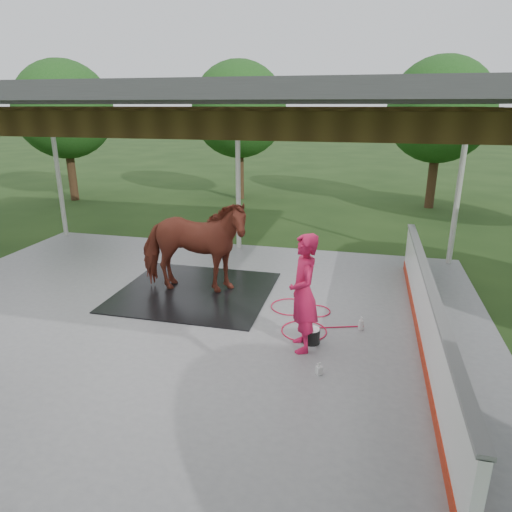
% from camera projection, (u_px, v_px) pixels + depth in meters
% --- Properties ---
extents(ground, '(100.00, 100.00, 0.00)m').
position_uv_depth(ground, '(174.00, 320.00, 8.89)').
color(ground, '#1E3814').
extents(concrete_slab, '(12.00, 10.00, 0.05)m').
position_uv_depth(concrete_slab, '(174.00, 318.00, 8.88)').
color(concrete_slab, slate).
rests_on(concrete_slab, ground).
extents(pavilion_structure, '(12.60, 10.60, 4.05)m').
position_uv_depth(pavilion_structure, '(161.00, 106.00, 7.64)').
color(pavilion_structure, beige).
rests_on(pavilion_structure, ground).
extents(dasher_board, '(0.16, 8.00, 1.15)m').
position_uv_depth(dasher_board, '(426.00, 316.00, 7.68)').
color(dasher_board, '#A8230E').
rests_on(dasher_board, concrete_slab).
extents(tree_belt, '(28.00, 28.00, 5.80)m').
position_uv_depth(tree_belt, '(197.00, 116.00, 8.46)').
color(tree_belt, '#382314').
rests_on(tree_belt, ground).
extents(rubber_mat, '(3.27, 3.06, 0.02)m').
position_uv_depth(rubber_mat, '(195.00, 291.00, 10.07)').
color(rubber_mat, black).
rests_on(rubber_mat, concrete_slab).
extents(horse, '(2.54, 1.35, 2.06)m').
position_uv_depth(horse, '(193.00, 246.00, 9.75)').
color(horse, maroon).
rests_on(horse, rubber_mat).
extents(handler, '(0.69, 0.85, 2.01)m').
position_uv_depth(handler, '(303.00, 293.00, 7.45)').
color(handler, '#B81340').
rests_on(handler, concrete_slab).
extents(wash_bucket, '(0.29, 0.29, 0.27)m').
position_uv_depth(wash_bucket, '(311.00, 335.00, 7.88)').
color(wash_bucket, black).
rests_on(wash_bucket, concrete_slab).
extents(soap_bottle_a, '(0.13, 0.13, 0.26)m').
position_uv_depth(soap_bottle_a, '(361.00, 323.00, 8.34)').
color(soap_bottle_a, silver).
rests_on(soap_bottle_a, concrete_slab).
extents(soap_bottle_b, '(0.13, 0.13, 0.20)m').
position_uv_depth(soap_bottle_b, '(319.00, 368.00, 6.97)').
color(soap_bottle_b, '#338CD8').
rests_on(soap_bottle_b, concrete_slab).
extents(hose_coil, '(1.88, 1.81, 0.02)m').
position_uv_depth(hose_coil, '(301.00, 317.00, 8.86)').
color(hose_coil, '#BE0D32').
rests_on(hose_coil, concrete_slab).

